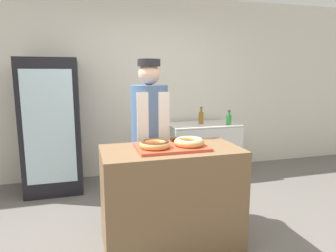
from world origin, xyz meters
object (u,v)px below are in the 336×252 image
(brownie_back_right, at_px, (175,139))
(chest_freezer, at_px, (202,149))
(brownie_back_left, at_px, (157,141))
(beverage_fridge, at_px, (52,126))
(donut_chocolate_glaze, at_px, (155,144))
(donut_light_glaze, at_px, (189,142))
(serving_tray, at_px, (171,147))
(baker_person, at_px, (150,137))
(bottle_green, at_px, (229,119))
(bottle_amber, at_px, (201,117))

(brownie_back_right, height_order, chest_freezer, brownie_back_right)
(brownie_back_left, bearing_deg, beverage_fridge, 123.58)
(donut_chocolate_glaze, bearing_deg, brownie_back_right, 39.45)
(chest_freezer, bearing_deg, donut_light_glaze, -116.01)
(brownie_back_right, bearing_deg, chest_freezer, 59.38)
(brownie_back_left, distance_m, chest_freezer, 2.00)
(brownie_back_left, bearing_deg, donut_light_glaze, -39.45)
(serving_tray, bearing_deg, baker_person, 95.35)
(chest_freezer, bearing_deg, bottle_green, -30.75)
(baker_person, bearing_deg, donut_chocolate_glaze, -98.60)
(bottle_green, bearing_deg, donut_chocolate_glaze, -133.75)
(bottle_amber, bearing_deg, donut_chocolate_glaze, -122.71)
(donut_chocolate_glaze, distance_m, donut_light_glaze, 0.30)
(donut_chocolate_glaze, relative_size, donut_light_glaze, 1.00)
(baker_person, distance_m, chest_freezer, 1.63)
(baker_person, height_order, beverage_fridge, beverage_fridge)
(donut_chocolate_glaze, bearing_deg, bottle_green, 46.25)
(brownie_back_left, bearing_deg, bottle_green, 43.81)
(brownie_back_right, xyz_separation_m, bottle_amber, (0.91, 1.60, -0.05))
(donut_light_glaze, bearing_deg, serving_tray, 166.72)
(serving_tray, height_order, chest_freezer, serving_tray)
(donut_chocolate_glaze, xyz_separation_m, beverage_fridge, (-0.97, 1.76, -0.09))
(serving_tray, relative_size, brownie_back_left, 8.48)
(donut_chocolate_glaze, distance_m, brownie_back_left, 0.21)
(serving_tray, bearing_deg, bottle_green, 48.65)
(serving_tray, height_order, donut_chocolate_glaze, donut_chocolate_glaze)
(beverage_fridge, height_order, chest_freezer, beverage_fridge)
(serving_tray, xyz_separation_m, donut_light_glaze, (0.15, -0.04, 0.05))
(donut_chocolate_glaze, distance_m, beverage_fridge, 2.01)
(baker_person, bearing_deg, chest_freezer, 46.58)
(bottle_amber, xyz_separation_m, bottle_green, (0.35, -0.22, -0.01))
(donut_chocolate_glaze, bearing_deg, serving_tray, 13.28)
(brownie_back_left, height_order, bottle_amber, bottle_amber)
(donut_chocolate_glaze, xyz_separation_m, bottle_green, (1.50, 1.57, -0.08))
(brownie_back_left, bearing_deg, brownie_back_right, 0.00)
(chest_freezer, relative_size, bottle_amber, 4.11)
(chest_freezer, bearing_deg, bottle_amber, 127.76)
(donut_light_glaze, xyz_separation_m, baker_person, (-0.21, 0.64, -0.08))
(donut_light_glaze, bearing_deg, brownie_back_right, 109.53)
(beverage_fridge, relative_size, bottle_amber, 6.88)
(bottle_amber, bearing_deg, donut_light_glaze, -115.27)
(donut_chocolate_glaze, height_order, bottle_green, bottle_green)
(brownie_back_left, relative_size, brownie_back_right, 1.00)
(brownie_back_left, bearing_deg, serving_tray, -62.17)
(serving_tray, distance_m, beverage_fridge, 2.06)
(baker_person, bearing_deg, brownie_back_right, -72.44)
(chest_freezer, xyz_separation_m, bottle_green, (0.33, -0.20, 0.48))
(donut_chocolate_glaze, bearing_deg, beverage_fridge, 118.88)
(brownie_back_left, bearing_deg, baker_person, 86.46)
(baker_person, height_order, chest_freezer, baker_person)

